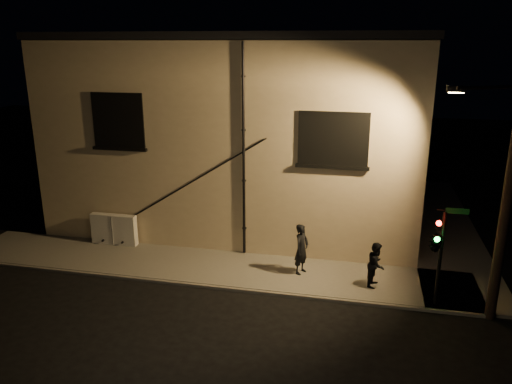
% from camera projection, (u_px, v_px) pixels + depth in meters
% --- Properties ---
extents(ground, '(90.00, 90.00, 0.00)m').
position_uv_depth(ground, '(275.00, 294.00, 17.36)').
color(ground, black).
extents(sidewalk, '(21.00, 16.00, 0.12)m').
position_uv_depth(sidewalk, '(322.00, 247.00, 21.19)').
color(sidewalk, slate).
rests_on(sidewalk, ground).
extents(building, '(16.20, 12.23, 8.80)m').
position_uv_depth(building, '(249.00, 125.00, 25.11)').
color(building, beige).
rests_on(building, ground).
extents(utility_cabinet, '(1.99, 0.34, 1.31)m').
position_uv_depth(utility_cabinet, '(114.00, 229.00, 21.21)').
color(utility_cabinet, silver).
rests_on(utility_cabinet, sidewalk).
extents(pedestrian_a, '(0.70, 0.83, 1.92)m').
position_uv_depth(pedestrian_a, '(302.00, 249.00, 18.44)').
color(pedestrian_a, black).
rests_on(pedestrian_a, sidewalk).
extents(pedestrian_b, '(0.79, 0.91, 1.62)m').
position_uv_depth(pedestrian_b, '(376.00, 264.00, 17.51)').
color(pedestrian_b, black).
rests_on(pedestrian_b, sidewalk).
extents(traffic_signal, '(1.31, 1.98, 3.35)m').
position_uv_depth(traffic_signal, '(436.00, 241.00, 15.79)').
color(traffic_signal, black).
rests_on(traffic_signal, sidewalk).
extents(streetlamp_pole, '(2.05, 1.40, 7.69)m').
position_uv_depth(streetlamp_pole, '(504.00, 196.00, 14.78)').
color(streetlamp_pole, black).
rests_on(streetlamp_pole, ground).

